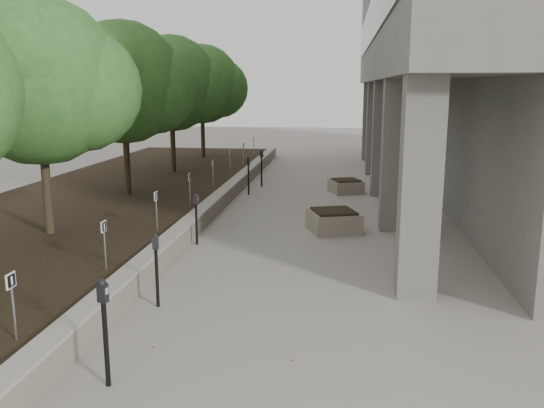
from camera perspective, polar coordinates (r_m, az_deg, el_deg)
The scene contains 23 objects.
ground at distance 10.13m, azimuth -4.91°, elevation -10.25°, with size 90.00×90.00×0.00m, color gray.
retaining_wall at distance 18.91m, azimuth -4.72°, elevation 0.93°, with size 0.39×26.00×0.50m, color gray, non-canonical shape.
planting_bed at distance 19.99m, azimuth -15.09°, elevation 1.00°, with size 7.00×26.00×0.40m, color #2D2216.
crabapple_tree_2 at distance 13.96m, azimuth -22.31°, elevation 8.15°, with size 4.60×4.00×5.44m, color #2A6024, non-canonical shape.
crabapple_tree_3 at distance 18.48m, azimuth -14.71°, elevation 9.31°, with size 4.60×4.00×5.44m, color #2A6024, non-canonical shape.
crabapple_tree_4 at distance 23.20m, azimuth -10.12°, elevation 9.92°, with size 4.60×4.00×5.44m, color #2A6024, non-canonical shape.
crabapple_tree_5 at distance 28.02m, azimuth -7.08°, elevation 10.30°, with size 4.60×4.00×5.44m, color #2A6024, non-canonical shape.
parking_sign_1 at distance 8.48m, azimuth -24.67°, elevation -9.42°, with size 0.04×0.22×0.96m, color black, non-canonical shape.
parking_sign_2 at distance 11.00m, azimuth -16.54°, elevation -4.08°, with size 0.04×0.22×0.96m, color black, non-canonical shape.
parking_sign_3 at distance 13.71m, azimuth -11.58°, elevation -0.74°, with size 0.04×0.22×0.96m, color black, non-canonical shape.
parking_sign_4 at distance 16.53m, azimuth -8.30°, elevation 1.49°, with size 0.04×0.22×0.96m, color black, non-canonical shape.
parking_sign_5 at distance 19.40m, azimuth -5.97°, elevation 3.06°, with size 0.04×0.22×0.96m, color black, non-canonical shape.
parking_sign_6 at distance 22.30m, azimuth -4.24°, elevation 4.22°, with size 0.04×0.22×0.96m, color black, non-canonical shape.
parking_sign_7 at distance 25.22m, azimuth -2.91°, elevation 5.11°, with size 0.04×0.22×0.96m, color black, non-canonical shape.
parking_sign_8 at distance 28.17m, azimuth -1.85°, elevation 5.81°, with size 0.04×0.22×0.96m, color black, non-canonical shape.
parking_meter_1 at distance 7.63m, azimuth -16.49°, elevation -12.42°, with size 0.14×0.10×1.45m, color black, non-canonical shape.
parking_meter_2 at distance 10.06m, azimuth -11.57°, elevation -6.57°, with size 0.13×0.09×1.33m, color black, non-canonical shape.
parking_meter_3 at distance 13.83m, azimuth -7.65°, elevation -1.52°, with size 0.13×0.09×1.27m, color black, non-canonical shape.
parking_meter_4 at distance 20.10m, azimuth -2.39°, elevation 2.85°, with size 0.13×0.10×1.37m, color black, non-canonical shape.
parking_meter_5 at distance 21.75m, azimuth -1.06°, elevation 3.63°, with size 0.14×0.10×1.43m, color black, non-canonical shape.
planter_front at distance 15.16m, azimuth 6.25°, elevation -1.66°, with size 1.23×1.23×0.58m, color gray, non-canonical shape.
planter_back at distance 20.75m, azimuth 7.47°, elevation 1.83°, with size 1.06×1.06×0.49m, color gray, non-canonical shape.
berry_scatter at distance 14.82m, azimuth -1.30°, elevation -3.01°, with size 3.30×14.10×0.02m, color maroon, non-canonical shape.
Camera 1 is at (2.00, -9.18, 3.78)m, focal length 37.27 mm.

